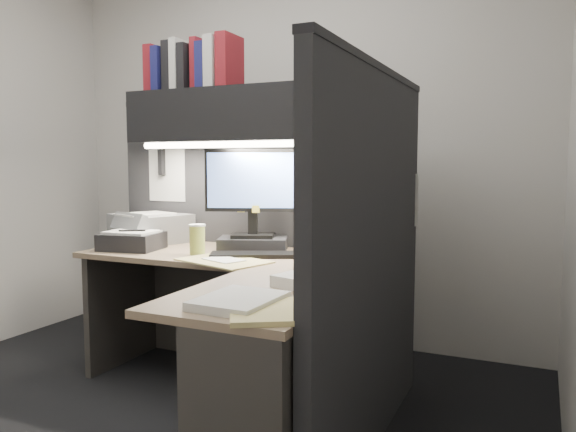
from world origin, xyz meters
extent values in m
plane|color=black|center=(0.00, 0.00, 0.00)|extent=(3.50, 3.50, 0.00)
cube|color=silver|center=(0.00, 1.50, 1.35)|extent=(3.50, 0.04, 2.70)
cube|color=black|center=(0.03, 0.93, 0.80)|extent=(1.90, 0.06, 1.60)
cube|color=black|center=(0.98, 0.18, 0.80)|extent=(0.06, 1.50, 1.60)
cube|color=#876B55|center=(0.10, 0.56, 0.71)|extent=(1.70, 0.68, 0.03)
cube|color=#876B55|center=(0.65, -0.21, 0.71)|extent=(0.60, 0.85, 0.03)
cube|color=#322F2C|center=(0.10, 0.86, 0.35)|extent=(1.61, 0.02, 0.70)
cube|color=#322F2C|center=(-0.70, 0.56, 0.35)|extent=(0.04, 0.61, 0.70)
cube|color=#322F2C|center=(0.75, -0.43, 0.35)|extent=(0.38, 0.40, 0.70)
cube|color=black|center=(0.12, 0.75, 1.50)|extent=(1.55, 0.34, 0.30)
cylinder|color=white|center=(0.12, 0.61, 1.33)|extent=(1.32, 0.04, 0.04)
cube|color=black|center=(0.13, 0.71, 0.77)|extent=(0.44, 0.36, 0.07)
cube|color=black|center=(0.13, 0.71, 0.89)|extent=(0.07, 0.06, 0.13)
cube|color=black|center=(0.13, 0.70, 1.13)|extent=(0.51, 0.23, 0.35)
cube|color=#6D94F0|center=(0.13, 0.68, 1.13)|extent=(0.46, 0.19, 0.31)
cube|color=black|center=(0.23, 0.51, 0.74)|extent=(0.46, 0.32, 0.02)
cube|color=navy|center=(0.65, 0.45, 0.73)|extent=(0.26, 0.25, 0.00)
ellipsoid|color=black|center=(0.64, 0.46, 0.75)|extent=(0.10, 0.12, 0.04)
cube|color=#BAB28F|center=(0.68, 0.82, 0.77)|extent=(0.23, 0.24, 0.08)
cylinder|color=#CABA51|center=(-0.07, 0.45, 0.81)|extent=(0.10, 0.10, 0.16)
cube|color=gray|center=(-0.63, 0.76, 0.82)|extent=(0.54, 0.50, 0.18)
cube|color=black|center=(-0.52, 0.45, 0.78)|extent=(0.36, 0.32, 0.10)
cube|color=#D5C678|center=(0.17, 0.32, 0.73)|extent=(0.52, 0.42, 0.01)
cube|color=white|center=(0.79, -0.04, 0.75)|extent=(0.30, 0.27, 0.05)
cube|color=white|center=(0.67, -0.41, 0.75)|extent=(0.26, 0.32, 0.03)
cube|color=#D5C678|center=(0.81, -0.47, 0.74)|extent=(0.36, 0.39, 0.02)
cube|color=maroon|center=(-0.55, 0.76, 1.79)|extent=(0.06, 0.22, 0.28)
cube|color=navy|center=(-0.48, 0.74, 1.78)|extent=(0.05, 0.22, 0.26)
cube|color=black|center=(-0.41, 0.76, 1.80)|extent=(0.06, 0.22, 0.29)
cube|color=silver|center=(-0.35, 0.74, 1.80)|extent=(0.05, 0.22, 0.30)
cube|color=black|center=(-0.29, 0.73, 1.78)|extent=(0.05, 0.22, 0.26)
cube|color=maroon|center=(-0.23, 0.76, 1.80)|extent=(0.05, 0.22, 0.30)
cube|color=navy|center=(-0.17, 0.73, 1.78)|extent=(0.06, 0.22, 0.26)
cube|color=silver|center=(-0.11, 0.73, 1.80)|extent=(0.06, 0.22, 0.29)
cube|color=maroon|center=(-0.03, 0.75, 1.80)|extent=(0.07, 0.22, 0.31)
cube|color=white|center=(0.70, 0.90, 1.05)|extent=(0.21, 0.00, 0.28)
cube|color=white|center=(0.92, 0.90, 1.03)|extent=(0.21, 0.00, 0.28)
cube|color=white|center=(-0.60, 0.90, 1.15)|extent=(0.28, 0.00, 0.34)
cube|color=black|center=(0.95, 0.04, 1.02)|extent=(0.00, 0.18, 0.22)
cube|color=white|center=(0.95, -0.31, 0.95)|extent=(0.00, 0.21, 0.28)
camera|label=1|loc=(1.63, -2.10, 1.23)|focal=35.00mm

